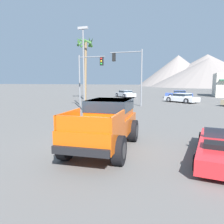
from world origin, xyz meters
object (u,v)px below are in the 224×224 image
object	(u,v)px
parked_car_white	(182,98)
palm_tree_tall	(85,54)
parked_car_silver	(125,94)
street_lamp_post	(83,61)
traffic_light_main	(130,67)
traffic_light_crosswalk	(89,71)
orange_pickup_truck	(106,121)
parked_car_blue	(179,94)

from	to	relation	value
parked_car_white	palm_tree_tall	xyz separation A→B (m)	(-13.36, -0.71, 6.01)
parked_car_silver	street_lamp_post	size ratio (longest dim) A/B	0.58
traffic_light_main	traffic_light_crosswalk	world-z (taller)	traffic_light_main
orange_pickup_truck	parked_car_white	bearing A→B (deg)	78.89
parked_car_blue	traffic_light_main	xyz separation A→B (m)	(-4.85, -14.04, 3.63)
traffic_light_main	palm_tree_tall	bearing A→B (deg)	-33.75
orange_pickup_truck	traffic_light_main	world-z (taller)	traffic_light_main
traffic_light_main	palm_tree_tall	world-z (taller)	palm_tree_tall
traffic_light_crosswalk	street_lamp_post	xyz separation A→B (m)	(1.67, -4.69, 0.57)
street_lamp_post	traffic_light_crosswalk	bearing A→B (deg)	109.56
palm_tree_tall	parked_car_white	bearing A→B (deg)	3.04
parked_car_silver	traffic_light_main	size ratio (longest dim) A/B	0.70
parked_car_white	palm_tree_tall	size ratio (longest dim) A/B	0.51
orange_pickup_truck	street_lamp_post	xyz separation A→B (m)	(-5.66, 9.46, 3.36)
orange_pickup_truck	palm_tree_tall	xyz separation A→B (m)	(-10.88, 20.60, 5.51)
parked_car_white	street_lamp_post	distance (m)	14.89
street_lamp_post	parked_car_silver	bearing A→B (deg)	93.91
orange_pickup_truck	traffic_light_crosswalk	distance (m)	16.18
orange_pickup_truck	parked_car_blue	bearing A→B (deg)	81.86
parked_car_white	traffic_light_main	xyz separation A→B (m)	(-5.44, -6.00, 3.65)
parked_car_silver	palm_tree_tall	bearing A→B (deg)	-163.06
orange_pickup_truck	parked_car_white	distance (m)	21.46
traffic_light_main	street_lamp_post	world-z (taller)	street_lamp_post
parked_car_silver	traffic_light_crosswalk	size ratio (longest dim) A/B	0.77
traffic_light_crosswalk	street_lamp_post	world-z (taller)	street_lamp_post
parked_car_white	parked_car_silver	world-z (taller)	parked_car_white
street_lamp_post	palm_tree_tall	distance (m)	12.49
parked_car_blue	parked_car_white	xyz separation A→B (m)	(0.60, -8.04, -0.02)
orange_pickup_truck	traffic_light_main	xyz separation A→B (m)	(-2.96, 15.31, 3.15)
street_lamp_post	palm_tree_tall	world-z (taller)	palm_tree_tall
parked_car_white	street_lamp_post	size ratio (longest dim) A/B	0.61
orange_pickup_truck	parked_car_silver	size ratio (longest dim) A/B	1.20
street_lamp_post	orange_pickup_truck	bearing A→B (deg)	-59.09
parked_car_silver	traffic_light_main	distance (m)	13.64
street_lamp_post	parked_car_white	bearing A→B (deg)	55.51
palm_tree_tall	traffic_light_main	bearing A→B (deg)	-33.75
parked_car_blue	traffic_light_main	bearing A→B (deg)	160.12
orange_pickup_truck	street_lamp_post	distance (m)	11.53
parked_car_blue	traffic_light_crosswalk	size ratio (longest dim) A/B	0.77
orange_pickup_truck	parked_car_white	size ratio (longest dim) A/B	1.14
orange_pickup_truck	traffic_light_crosswalk	world-z (taller)	traffic_light_crosswalk
traffic_light_main	palm_tree_tall	distance (m)	9.81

